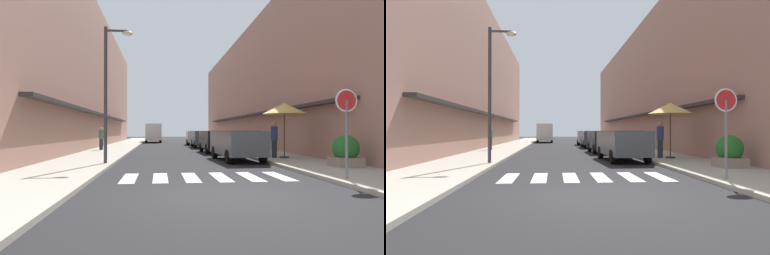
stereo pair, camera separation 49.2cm
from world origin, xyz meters
The scene contains 17 objects.
ground_plane centered at (0.00, 20.42, 0.00)m, with size 112.32×112.32×0.00m, color #232326.
sidewalk_left centered at (-4.94, 20.42, 0.06)m, with size 3.09×71.48×0.12m, color #ADA899.
sidewalk_right centered at (4.94, 20.42, 0.06)m, with size 3.09×71.48×0.12m, color #ADA899.
building_row_left centered at (-8.98, 21.97, 5.99)m, with size 5.50×47.95×11.98m.
building_row_right centered at (8.98, 21.97, 5.40)m, with size 5.50×47.95×10.81m.
crosswalk centered at (0.00, 3.12, 0.01)m, with size 5.20×2.20×0.01m.
parked_car_near centered at (2.34, 8.75, 0.92)m, with size 1.98×4.51×1.47m.
parked_car_mid centered at (2.34, 14.77, 0.92)m, with size 1.87×3.98×1.47m.
parked_car_far centered at (2.34, 21.50, 0.92)m, with size 1.86×4.16×1.47m.
parked_car_distant centered at (2.34, 27.32, 0.92)m, with size 1.93×4.11×1.47m.
delivery_van centered at (-2.19, 35.52, 1.41)m, with size 2.11×5.44×2.37m.
round_street_sign centered at (3.79, 1.60, 2.05)m, with size 0.65×0.07×2.53m.
street_lamp centered at (-3.52, 6.95, 3.59)m, with size 1.19×0.28×5.73m.
cafe_umbrella centered at (4.81, 8.89, 2.58)m, with size 2.20×2.20×2.75m.
planter_corner centered at (5.54, 4.62, 0.68)m, with size 0.98×0.98×1.19m.
pedestrian_walking_near centered at (4.32, 9.00, 1.08)m, with size 0.34×0.34×1.80m.
pedestrian_walking_far centered at (-5.56, 16.92, 0.96)m, with size 0.34×0.34×1.60m.
Camera 2 is at (-0.98, -7.31, 1.47)m, focal length 31.12 mm.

